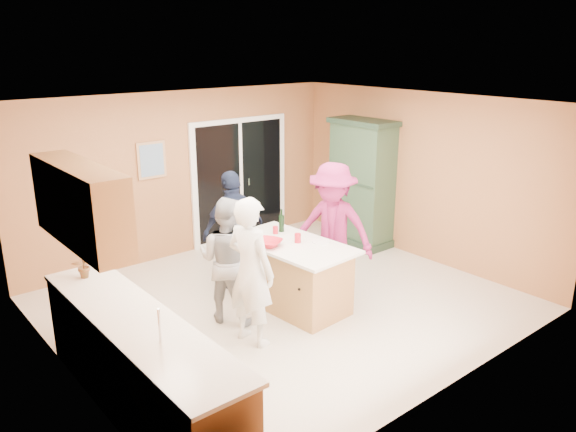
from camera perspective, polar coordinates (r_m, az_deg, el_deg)
floor at (r=7.50m, az=-0.40°, el=-8.81°), size 5.50×5.50×0.00m
ceiling at (r=6.77m, az=-0.45°, el=11.35°), size 5.50×5.00×0.10m
wall_back at (r=9.04m, az=-10.50°, el=4.22°), size 5.50×0.10×2.60m
wall_front at (r=5.43m, az=16.54°, el=-5.08°), size 5.50×0.10×2.60m
wall_left at (r=5.80m, az=-22.07°, el=-4.24°), size 0.10×5.00×2.60m
wall_right at (r=8.96m, az=13.37°, el=3.92°), size 0.10×5.00×2.60m
left_cabinet_run at (r=5.36m, az=-14.21°, el=-15.27°), size 0.65×3.05×1.24m
upper_cabinets at (r=5.49m, az=-20.37°, el=1.12°), size 0.35×1.60×0.75m
sliding_door at (r=9.61m, az=-4.86°, el=3.68°), size 1.90×0.07×2.10m
framed_picture at (r=8.72m, az=-13.69°, el=5.54°), size 0.46×0.04×0.56m
kitchen_island at (r=7.28m, az=0.41°, el=-6.15°), size 1.01×1.71×0.87m
green_hutch at (r=9.45m, az=7.50°, el=3.22°), size 0.60×1.15×2.11m
woman_white at (r=6.27m, az=-3.81°, el=-5.65°), size 0.53×0.70×1.72m
woman_grey at (r=6.83m, az=-6.14°, el=-4.44°), size 0.90×0.96×1.56m
woman_navy at (r=7.77m, az=-5.56°, el=-1.36°), size 0.97×0.41×1.65m
woman_magenta at (r=7.56m, az=4.53°, el=-1.29°), size 1.10×1.34×1.80m
serving_bowl at (r=6.99m, az=-2.02°, el=-2.76°), size 0.44×0.44×0.08m
tulip_vase at (r=6.20m, az=-20.15°, el=-4.23°), size 0.25×0.21×0.40m
tumbler_near at (r=7.43m, az=-1.29°, el=-1.44°), size 0.09×0.09×0.10m
tumbler_far at (r=7.10m, az=0.99°, el=-2.25°), size 0.09×0.09×0.12m
wine_bottle at (r=7.49m, az=-0.67°, el=-0.70°), size 0.07×0.07×0.31m
white_plate at (r=7.14m, az=3.39°, el=-2.62°), size 0.31×0.31×0.02m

